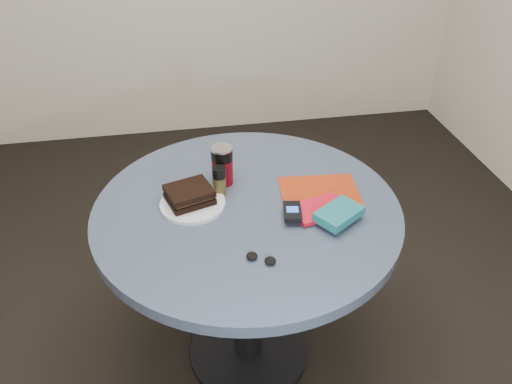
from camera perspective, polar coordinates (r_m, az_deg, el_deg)
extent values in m
plane|color=black|center=(2.16, -0.82, -17.77)|extent=(4.00, 4.00, 0.00)
cylinder|color=black|center=(2.14, -0.83, -17.53)|extent=(0.48, 0.48, 0.03)
cylinder|color=black|center=(1.87, -0.92, -10.92)|extent=(0.11, 0.11, 0.68)
cylinder|color=#323E54|center=(1.63, -1.04, -2.11)|extent=(1.00, 1.00, 0.04)
cylinder|color=silver|center=(1.63, -7.25, -1.36)|extent=(0.28, 0.28, 0.01)
cube|color=black|center=(1.63, -7.57, -0.72)|extent=(0.17, 0.16, 0.02)
cube|color=#352114|center=(1.62, -7.61, -0.29)|extent=(0.15, 0.14, 0.01)
cube|color=black|center=(1.61, -7.66, 0.15)|extent=(0.17, 0.16, 0.02)
cylinder|color=#63040F|center=(1.71, -3.85, 2.43)|extent=(0.10, 0.10, 0.09)
cylinder|color=black|center=(1.68, -3.94, 4.33)|extent=(0.10, 0.10, 0.04)
cylinder|color=silver|center=(1.67, -3.97, 4.99)|extent=(0.10, 0.10, 0.01)
cylinder|color=#3C351A|center=(1.66, -4.16, 0.78)|extent=(0.05, 0.05, 0.07)
cylinder|color=black|center=(1.64, -4.24, 2.25)|extent=(0.05, 0.05, 0.04)
cube|color=maroon|center=(1.70, 7.26, 0.05)|extent=(0.28, 0.22, 0.00)
cube|color=#B30E21|center=(1.60, 7.20, -1.95)|extent=(0.19, 0.15, 0.01)
cube|color=#155A64|center=(1.55, 9.45, -2.47)|extent=(0.17, 0.16, 0.03)
cube|color=black|center=(1.56, 4.18, -2.25)|extent=(0.07, 0.10, 0.02)
cube|color=blue|center=(1.55, 4.19, -2.00)|extent=(0.04, 0.04, 0.00)
ellipsoid|color=black|center=(1.42, -0.47, -7.34)|extent=(0.05, 0.05, 0.02)
ellipsoid|color=black|center=(1.41, 1.64, -7.87)|extent=(0.05, 0.05, 0.02)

